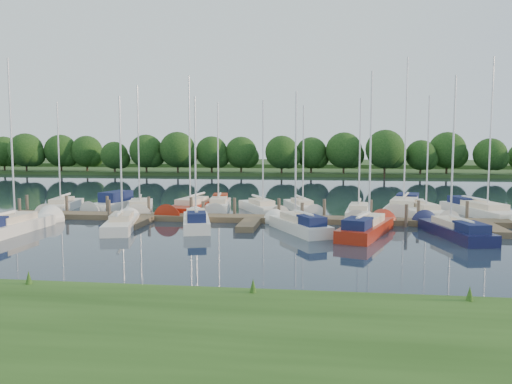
# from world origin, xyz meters

# --- Properties ---
(ground) EXTENTS (260.00, 260.00, 0.00)m
(ground) POSITION_xyz_m (0.00, 0.00, 0.00)
(ground) COLOR #17202F
(ground) RESTS_ON ground
(near_bank) EXTENTS (90.00, 10.00, 0.50)m
(near_bank) POSITION_xyz_m (0.00, -16.00, 0.25)
(near_bank) COLOR #204112
(near_bank) RESTS_ON ground
(dock) EXTENTS (40.00, 6.00, 0.40)m
(dock) POSITION_xyz_m (0.00, 7.31, 0.20)
(dock) COLOR brown
(dock) RESTS_ON ground
(mooring_pilings) EXTENTS (38.24, 2.84, 2.00)m
(mooring_pilings) POSITION_xyz_m (0.00, 8.43, 0.60)
(mooring_pilings) COLOR #473D33
(mooring_pilings) RESTS_ON ground
(far_shore) EXTENTS (180.00, 30.00, 0.60)m
(far_shore) POSITION_xyz_m (0.00, 75.00, 0.30)
(far_shore) COLOR #1E3C17
(far_shore) RESTS_ON ground
(distant_hill) EXTENTS (220.00, 40.00, 1.40)m
(distant_hill) POSITION_xyz_m (0.00, 100.00, 0.70)
(distant_hill) COLOR #385324
(distant_hill) RESTS_ON ground
(treeline) EXTENTS (144.34, 10.05, 8.20)m
(treeline) POSITION_xyz_m (3.06, 62.53, 4.10)
(treeline) COLOR #38281C
(treeline) RESTS_ON ground
(sailboat_n_0) EXTENTS (2.95, 7.65, 9.73)m
(sailboat_n_0) POSITION_xyz_m (-17.49, 12.04, 0.28)
(sailboat_n_0) COLOR white
(sailboat_n_0) RESTS_ON ground
(motorboat) EXTENTS (3.09, 6.72, 1.98)m
(motorboat) POSITION_xyz_m (-13.20, 13.31, 0.39)
(motorboat) COLOR white
(motorboat) RESTS_ON ground
(sailboat_n_2) EXTENTS (4.32, 8.75, 11.01)m
(sailboat_n_2) POSITION_xyz_m (-10.46, 12.20, 0.27)
(sailboat_n_2) COLOR white
(sailboat_n_2) RESTS_ON ground
(sailboat_n_3) EXTENTS (3.30, 9.35, 11.81)m
(sailboat_n_3) POSITION_xyz_m (-5.91, 12.21, 0.28)
(sailboat_n_3) COLOR maroon
(sailboat_n_3) RESTS_ON ground
(sailboat_n_4) EXTENTS (2.60, 7.64, 9.71)m
(sailboat_n_4) POSITION_xyz_m (-4.03, 14.42, 0.32)
(sailboat_n_4) COLOR white
(sailboat_n_4) RESTS_ON ground
(sailboat_n_5) EXTENTS (4.63, 7.32, 9.74)m
(sailboat_n_5) POSITION_xyz_m (-0.03, 13.03, 0.28)
(sailboat_n_5) COLOR white
(sailboat_n_5) RESTS_ON ground
(sailboat_n_6) EXTENTS (3.48, 7.38, 9.39)m
(sailboat_n_6) POSITION_xyz_m (3.32, 14.45, 0.27)
(sailboat_n_6) COLOR white
(sailboat_n_6) RESTS_ON ground
(sailboat_n_7) EXTENTS (2.55, 7.64, 9.66)m
(sailboat_n_7) POSITION_xyz_m (7.92, 11.40, 0.27)
(sailboat_n_7) COLOR white
(sailboat_n_7) RESTS_ON ground
(sailboat_n_8) EXTENTS (4.66, 10.53, 13.22)m
(sailboat_n_8) POSITION_xyz_m (11.84, 14.01, 0.34)
(sailboat_n_8) COLOR white
(sailboat_n_8) RESTS_ON ground
(sailboat_n_9) EXTENTS (3.27, 7.80, 9.90)m
(sailboat_n_9) POSITION_xyz_m (13.12, 12.17, 0.27)
(sailboat_n_9) COLOR white
(sailboat_n_9) RESTS_ON ground
(sailboat_n_10) EXTENTS (4.63, 10.30, 12.88)m
(sailboat_n_10) POSITION_xyz_m (17.79, 12.75, 0.33)
(sailboat_n_10) COLOR white
(sailboat_n_10) RESTS_ON ground
(sailboat_s_0) EXTENTS (2.24, 9.13, 11.66)m
(sailboat_s_0) POSITION_xyz_m (-15.06, 1.17, 0.33)
(sailboat_s_0) COLOR white
(sailboat_s_0) RESTS_ON ground
(sailboat_s_1) EXTENTS (3.18, 7.29, 9.34)m
(sailboat_s_1) POSITION_xyz_m (-8.48, 3.47, 0.28)
(sailboat_s_1) COLOR white
(sailboat_s_1) RESTS_ON ground
(sailboat_s_2) EXTENTS (3.24, 7.23, 9.41)m
(sailboat_s_2) POSITION_xyz_m (-3.61, 4.62, 0.34)
(sailboat_s_2) COLOR white
(sailboat_s_2) RESTS_ON ground
(sailboat_s_3) EXTENTS (4.58, 7.07, 9.58)m
(sailboat_s_3) POSITION_xyz_m (3.43, 3.96, 0.34)
(sailboat_s_3) COLOR white
(sailboat_s_3) RESTS_ON ground
(sailboat_s_4) EXTENTS (4.23, 8.32, 10.75)m
(sailboat_s_4) POSITION_xyz_m (7.83, 3.39, 0.34)
(sailboat_s_4) COLOR maroon
(sailboat_s_4) RESTS_ON ground
(sailboat_s_5) EXTENTS (3.29, 8.20, 10.36)m
(sailboat_s_5) POSITION_xyz_m (13.12, 3.45, 0.32)
(sailboat_s_5) COLOR #101338
(sailboat_s_5) RESTS_ON ground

